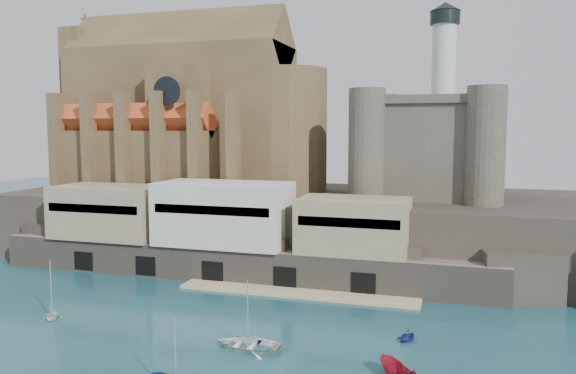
# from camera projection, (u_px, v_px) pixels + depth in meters

# --- Properties ---
(ground) EXTENTS (300.00, 300.00, 0.00)m
(ground) POSITION_uv_depth(u_px,v_px,m) (223.00, 346.00, 52.62)
(ground) COLOR #17434E
(ground) RESTS_ON ground
(promontory) EXTENTS (100.00, 36.00, 10.00)m
(promontory) POSITION_uv_depth(u_px,v_px,m) (321.00, 225.00, 89.62)
(promontory) COLOR #29231E
(promontory) RESTS_ON ground
(quay) EXTENTS (70.00, 12.00, 13.05)m
(quay) POSITION_uv_depth(u_px,v_px,m) (222.00, 233.00, 76.91)
(quay) COLOR #6D6457
(quay) RESTS_ON ground
(church) EXTENTS (47.00, 25.93, 30.51)m
(church) POSITION_uv_depth(u_px,v_px,m) (190.00, 118.00, 97.18)
(church) COLOR brown
(church) RESTS_ON promontory
(castle_keep) EXTENTS (21.20, 21.20, 29.30)m
(castle_keep) POSITION_uv_depth(u_px,v_px,m) (428.00, 142.00, 85.13)
(castle_keep) COLOR #474238
(castle_keep) RESTS_ON promontory
(boat_4) EXTENTS (2.77, 2.33, 2.75)m
(boat_4) POSITION_uv_depth(u_px,v_px,m) (52.00, 318.00, 60.24)
(boat_4) COLOR silver
(boat_4) RESTS_ON ground
(boat_6) EXTENTS (1.39, 4.50, 6.27)m
(boat_6) POSITION_uv_depth(u_px,v_px,m) (248.00, 348.00, 52.12)
(boat_6) COLOR white
(boat_6) RESTS_ON ground
(boat_7) EXTENTS (2.66, 2.20, 2.65)m
(boat_7) POSITION_uv_depth(u_px,v_px,m) (407.00, 340.00, 54.09)
(boat_7) COLOR navy
(boat_7) RESTS_ON ground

